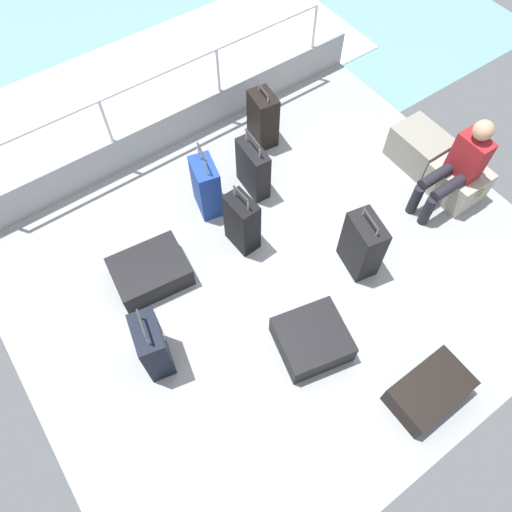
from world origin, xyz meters
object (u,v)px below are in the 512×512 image
(cargo_crate_0, at_px, (419,147))
(suitcase_1, at_px, (153,345))
(suitcase_0, at_px, (150,272))
(suitcase_3, at_px, (242,223))
(suitcase_8, at_px, (429,391))
(suitcase_4, at_px, (253,169))
(suitcase_7, at_px, (312,339))
(suitcase_2, at_px, (362,245))
(cargo_crate_1, at_px, (457,182))
(passenger_seated, at_px, (458,166))
(suitcase_6, at_px, (263,119))
(suitcase_5, at_px, (206,187))

(cargo_crate_0, relative_size, suitcase_1, 0.77)
(suitcase_0, distance_m, suitcase_3, 1.03)
(suitcase_1, xyz_separation_m, suitcase_8, (1.66, 1.76, -0.21))
(suitcase_4, height_order, suitcase_7, suitcase_4)
(suitcase_1, relative_size, suitcase_2, 1.06)
(cargo_crate_1, distance_m, suitcase_3, 2.43)
(passenger_seated, bearing_deg, suitcase_1, -93.47)
(suitcase_4, xyz_separation_m, suitcase_8, (2.81, -0.11, -0.18))
(suitcase_6, xyz_separation_m, suitcase_8, (3.34, -0.62, -0.21))
(suitcase_0, distance_m, suitcase_4, 1.56)
(passenger_seated, distance_m, suitcase_7, 2.33)
(passenger_seated, distance_m, suitcase_0, 3.28)
(suitcase_0, relative_size, suitcase_4, 0.99)
(suitcase_1, relative_size, suitcase_6, 1.10)
(suitcase_3, bearing_deg, cargo_crate_1, 70.16)
(cargo_crate_1, relative_size, suitcase_8, 0.82)
(cargo_crate_0, distance_m, suitcase_2, 1.64)
(passenger_seated, distance_m, suitcase_8, 2.27)
(suitcase_1, height_order, suitcase_5, suitcase_5)
(suitcase_2, relative_size, suitcase_5, 0.91)
(suitcase_4, distance_m, suitcase_7, 1.97)
(suitcase_1, bearing_deg, suitcase_7, 60.22)
(suitcase_0, bearing_deg, cargo_crate_1, 73.26)
(suitcase_3, height_order, suitcase_6, suitcase_3)
(cargo_crate_1, xyz_separation_m, suitcase_3, (-0.82, -2.28, 0.14))
(suitcase_6, bearing_deg, suitcase_1, -54.78)
(suitcase_1, distance_m, suitcase_3, 1.49)
(suitcase_6, relative_size, suitcase_7, 1.04)
(cargo_crate_1, xyz_separation_m, passenger_seated, (-0.00, -0.18, 0.38))
(passenger_seated, height_order, suitcase_1, passenger_seated)
(passenger_seated, xyz_separation_m, suitcase_6, (-1.89, -1.08, -0.24))
(cargo_crate_1, distance_m, suitcase_4, 2.24)
(suitcase_1, relative_size, suitcase_8, 1.18)
(suitcase_8, bearing_deg, suitcase_6, 169.51)
(suitcase_2, distance_m, suitcase_6, 1.97)
(suitcase_1, relative_size, suitcase_5, 0.96)
(cargo_crate_0, height_order, suitcase_7, cargo_crate_0)
(suitcase_1, height_order, suitcase_7, suitcase_1)
(cargo_crate_0, bearing_deg, suitcase_6, -135.42)
(suitcase_2, relative_size, suitcase_6, 1.04)
(passenger_seated, bearing_deg, suitcase_2, -87.08)
(suitcase_5, height_order, suitcase_7, suitcase_5)
(suitcase_0, bearing_deg, suitcase_8, 29.90)
(suitcase_0, relative_size, suitcase_7, 1.07)
(suitcase_1, bearing_deg, suitcase_3, 114.32)
(suitcase_3, distance_m, suitcase_5, 0.60)
(cargo_crate_1, distance_m, passenger_seated, 0.42)
(passenger_seated, distance_m, suitcase_5, 2.59)
(suitcase_2, distance_m, suitcase_3, 1.20)
(suitcase_0, distance_m, suitcase_5, 1.07)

